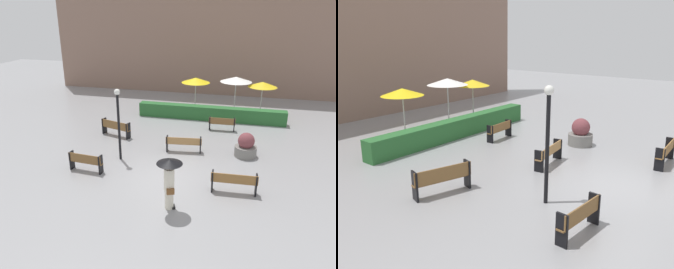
{
  "view_description": "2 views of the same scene",
  "coord_description": "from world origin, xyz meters",
  "views": [
    {
      "loc": [
        3.25,
        -12.23,
        6.82
      ],
      "look_at": [
        -0.5,
        2.51,
        1.0
      ],
      "focal_mm": 34.88,
      "sensor_mm": 36.0,
      "label": 1
    },
    {
      "loc": [
        -11.05,
        -3.84,
        4.83
      ],
      "look_at": [
        0.34,
        4.98,
        0.82
      ],
      "focal_mm": 38.82,
      "sensor_mm": 36.0,
      "label": 2
    }
  ],
  "objects": [
    {
      "name": "ground_plane",
      "position": [
        0.0,
        0.0,
        0.0
      ],
      "size": [
        60.0,
        60.0,
        0.0
      ],
      "primitive_type": "plane",
      "color": "gray"
    },
    {
      "name": "bench_back_row",
      "position": [
        1.83,
        6.49,
        0.49
      ],
      "size": [
        1.58,
        0.39,
        0.82
      ],
      "color": "brown",
      "rests_on": "ground"
    },
    {
      "name": "bench_near_right",
      "position": [
        2.98,
        -0.64,
        0.53
      ],
      "size": [
        1.83,
        0.43,
        0.87
      ],
      "color": "olive",
      "rests_on": "ground"
    },
    {
      "name": "bench_far_left",
      "position": [
        -4.01,
        4.09,
        0.54
      ],
      "size": [
        1.89,
        0.89,
        0.92
      ],
      "color": "brown",
      "rests_on": "ground"
    },
    {
      "name": "bench_mid_center",
      "position": [
        0.24,
        2.82,
        0.49
      ],
      "size": [
        1.85,
        0.57,
        0.82
      ],
      "color": "#9E7242",
      "rests_on": "ground"
    },
    {
      "name": "bench_near_left",
      "position": [
        -3.58,
        -0.36,
        0.51
      ],
      "size": [
        1.63,
        0.45,
        0.85
      ],
      "color": "brown",
      "rests_on": "ground"
    },
    {
      "name": "planter_pot",
      "position": [
        3.33,
        3.09,
        0.52
      ],
      "size": [
        1.09,
        1.09,
        1.22
      ],
      "color": "slate",
      "rests_on": "ground"
    },
    {
      "name": "lamp_post",
      "position": [
        -2.57,
        1.25,
        2.17
      ],
      "size": [
        0.28,
        0.28,
        3.49
      ],
      "color": "black",
      "rests_on": "ground"
    },
    {
      "name": "patio_umbrella_yellow",
      "position": [
        -0.51,
        10.58,
        2.15
      ],
      "size": [
        2.03,
        2.03,
        2.33
      ],
      "color": "silver",
      "rests_on": "ground"
    },
    {
      "name": "patio_umbrella_white",
      "position": [
        2.31,
        10.45,
        2.37
      ],
      "size": [
        2.17,
        2.17,
        2.55
      ],
      "color": "silver",
      "rests_on": "ground"
    },
    {
      "name": "patio_umbrella_yellow_far",
      "position": [
        4.09,
        10.29,
        2.15
      ],
      "size": [
        1.93,
        1.93,
        2.33
      ],
      "color": "silver",
      "rests_on": "ground"
    },
    {
      "name": "hedge_strip",
      "position": [
        0.88,
        8.4,
        0.45
      ],
      "size": [
        9.62,
        0.7,
        0.9
      ],
      "primitive_type": "cube",
      "color": "#28602D",
      "rests_on": "ground"
    },
    {
      "name": "building_facade",
      "position": [
        0.0,
        16.0,
        5.66
      ],
      "size": [
        28.0,
        1.2,
        11.32
      ],
      "primitive_type": "cube",
      "color": "#846656",
      "rests_on": "ground"
    }
  ]
}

